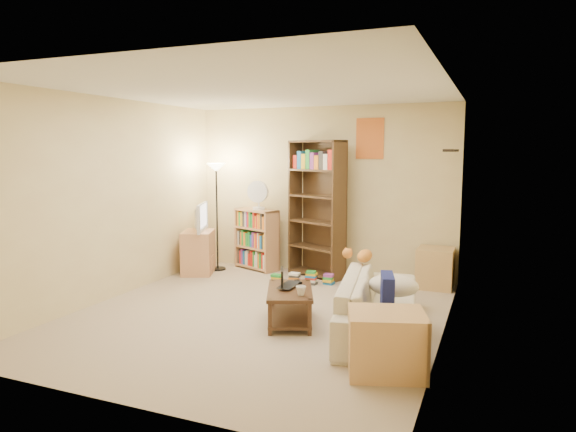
{
  "coord_description": "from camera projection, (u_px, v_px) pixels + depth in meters",
  "views": [
    {
      "loc": [
        2.44,
        -5.08,
        1.85
      ],
      "look_at": [
        0.08,
        0.71,
        1.05
      ],
      "focal_mm": 32.0,
      "sensor_mm": 36.0,
      "label": 1
    }
  ],
  "objects": [
    {
      "name": "tv_stand",
      "position": [
        198.0,
        252.0,
        7.76
      ],
      "size": [
        0.62,
        0.72,
        0.64
      ],
      "primitive_type": "cube",
      "rotation": [
        0.0,
        0.0,
        0.37
      ],
      "color": "tan",
      "rests_on": "ground"
    },
    {
      "name": "short_bookshelf",
      "position": [
        257.0,
        239.0,
        8.01
      ],
      "size": [
        0.79,
        0.55,
        0.94
      ],
      "rotation": [
        0.0,
        0.0,
        -0.39
      ],
      "color": "tan",
      "rests_on": "ground"
    },
    {
      "name": "end_cabinet",
      "position": [
        386.0,
        343.0,
        4.27
      ],
      "size": [
        0.76,
        0.69,
        0.52
      ],
      "primitive_type": "cube",
      "rotation": [
        0.0,
        0.0,
        0.31
      ],
      "color": "tan",
      "rests_on": "ground"
    },
    {
      "name": "floor_lamp",
      "position": [
        216.0,
        185.0,
        7.85
      ],
      "size": [
        0.28,
        0.28,
        1.66
      ],
      "color": "black",
      "rests_on": "ground"
    },
    {
      "name": "room",
      "position": [
        258.0,
        171.0,
        5.61
      ],
      "size": [
        4.5,
        4.54,
        2.52
      ],
      "color": "tan",
      "rests_on": "ground"
    },
    {
      "name": "cream_blanket",
      "position": [
        393.0,
        285.0,
        5.24
      ],
      "size": [
        0.52,
        0.37,
        0.22
      ],
      "primitive_type": "ellipsoid",
      "color": "beige",
      "rests_on": "sofa"
    },
    {
      "name": "sofa",
      "position": [
        379.0,
        305.0,
        5.25
      ],
      "size": [
        2.15,
        1.35,
        0.56
      ],
      "primitive_type": "imported",
      "rotation": [
        0.0,
        0.0,
        1.73
      ],
      "color": "beige",
      "rests_on": "ground"
    },
    {
      "name": "desk_fan",
      "position": [
        258.0,
        195.0,
        7.86
      ],
      "size": [
        0.34,
        0.19,
        0.45
      ],
      "color": "white",
      "rests_on": "short_bookshelf"
    },
    {
      "name": "tall_bookshelf",
      "position": [
        317.0,
        205.0,
        7.48
      ],
      "size": [
        0.94,
        0.64,
        1.99
      ],
      "rotation": [
        0.0,
        0.0,
        -0.42
      ],
      "color": "#422D19",
      "rests_on": "ground"
    },
    {
      "name": "coffee_table",
      "position": [
        290.0,
        302.0,
        5.51
      ],
      "size": [
        0.75,
        0.96,
        0.38
      ],
      "rotation": [
        0.0,
        0.0,
        0.38
      ],
      "color": "#452E1A",
      "rests_on": "ground"
    },
    {
      "name": "tabby_cat",
      "position": [
        362.0,
        255.0,
        5.97
      ],
      "size": [
        0.44,
        0.21,
        0.15
      ],
      "color": "orange",
      "rests_on": "sofa"
    },
    {
      "name": "laptop",
      "position": [
        294.0,
        286.0,
        5.55
      ],
      "size": [
        0.39,
        0.27,
        0.03
      ],
      "primitive_type": "imported",
      "rotation": [
        0.0,
        0.0,
        1.6
      ],
      "color": "black",
      "rests_on": "coffee_table"
    },
    {
      "name": "television",
      "position": [
        198.0,
        217.0,
        7.69
      ],
      "size": [
        0.79,
        0.59,
        0.42
      ],
      "primitive_type": "imported",
      "rotation": [
        0.0,
        0.0,
        1.94
      ],
      "color": "black",
      "rests_on": "tv_stand"
    },
    {
      "name": "laptop_screen",
      "position": [
        282.0,
        277.0,
        5.53
      ],
      "size": [
        0.12,
        0.27,
        0.19
      ],
      "primitive_type": "cube",
      "rotation": [
        0.0,
        0.0,
        0.38
      ],
      "color": "white",
      "rests_on": "laptop"
    },
    {
      "name": "side_table",
      "position": [
        435.0,
        268.0,
        6.94
      ],
      "size": [
        0.48,
        0.48,
        0.54
      ],
      "primitive_type": "cube",
      "rotation": [
        0.0,
        0.0,
        -0.01
      ],
      "color": "tan",
      "rests_on": "ground"
    },
    {
      "name": "navy_pillow",
      "position": [
        387.0,
        292.0,
        4.8
      ],
      "size": [
        0.2,
        0.38,
        0.33
      ],
      "primitive_type": "cube",
      "rotation": [
        0.0,
        0.0,
        1.83
      ],
      "color": "navy",
      "rests_on": "sofa"
    },
    {
      "name": "mug",
      "position": [
        301.0,
        291.0,
        5.25
      ],
      "size": [
        0.21,
        0.21,
        0.1
      ],
      "primitive_type": "imported",
      "rotation": [
        0.0,
        0.0,
        0.79
      ],
      "color": "silver",
      "rests_on": "coffee_table"
    },
    {
      "name": "book_stacks",
      "position": [
        304.0,
        278.0,
        7.15
      ],
      "size": [
        0.84,
        0.34,
        0.19
      ],
      "color": "red",
      "rests_on": "ground"
    },
    {
      "name": "tv_remote",
      "position": [
        298.0,
        282.0,
        5.77
      ],
      "size": [
        0.13,
        0.15,
        0.02
      ],
      "primitive_type": "cube",
      "rotation": [
        0.0,
        0.0,
        0.68
      ],
      "color": "black",
      "rests_on": "coffee_table"
    }
  ]
}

